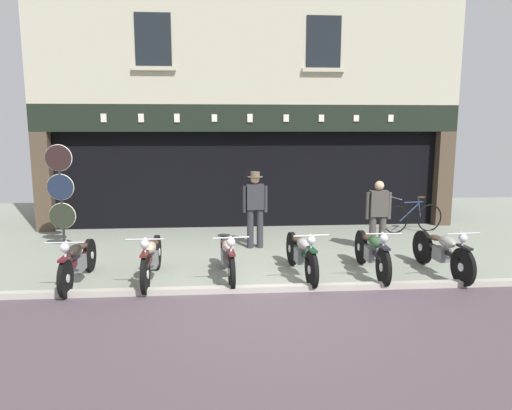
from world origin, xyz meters
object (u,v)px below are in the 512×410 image
Objects in this scene: motorcycle_center at (301,253)px; salesman_left at (255,206)px; advert_board_far at (380,164)px; motorcycle_right at (442,252)px; motorcycle_center_right at (372,252)px; leaning_bicycle at (413,217)px; advert_board_near at (344,166)px; shopkeeper_center at (378,213)px; motorcycle_center_left at (228,256)px; motorcycle_left at (151,257)px; motorcycle_far_left at (78,260)px; tyre_sign_pole at (61,188)px.

motorcycle_center is 2.30m from salesman_left.
advert_board_far is (3.69, 2.41, 0.72)m from salesman_left.
motorcycle_right is at bearing 144.04° from salesman_left.
motorcycle_center_right is 1.21× the size of leaning_bicycle.
salesman_left is 3.66m from advert_board_near.
salesman_left is (-2.02, 2.13, 0.53)m from motorcycle_center_right.
shopkeeper_center is at bearing 129.53° from leaning_bicycle.
motorcycle_right is at bearing 173.92° from motorcycle_center_left.
motorcycle_left is 5.35m from motorcycle_right.
motorcycle_right is 1.18× the size of salesman_left.
salesman_left is 2.72m from shopkeeper_center.
shopkeeper_center is (-0.65, 1.72, 0.43)m from motorcycle_right.
motorcycle_left is 2.34× the size of advert_board_near.
motorcycle_left is (1.26, 0.06, 0.01)m from motorcycle_far_left.
motorcycle_left is 7.20m from leaning_bicycle.
leaning_bicycle is (4.91, 3.48, -0.03)m from motorcycle_center_left.
leaning_bicycle is (1.58, -1.07, -1.27)m from advert_board_near.
tyre_sign_pole is at bearing -38.98° from motorcycle_center_left.
motorcycle_center_left is 1.94× the size of advert_board_far.
advert_board_far is at bearing -106.40° from shopkeeper_center.
tyre_sign_pole reaches higher than motorcycle_left.
motorcycle_far_left is 6.61m from motorcycle_right.
motorcycle_right reaches higher than motorcycle_left.
advert_board_near is (4.69, 4.60, 1.22)m from motorcycle_left.
salesman_left is at bearing -76.84° from motorcycle_center.
tyre_sign_pole reaches higher than motorcycle_far_left.
motorcycle_center_right is 1.19× the size of salesman_left.
motorcycle_far_left is 0.99× the size of motorcycle_right.
motorcycle_far_left is at bearing 105.61° from leaning_bicycle.
motorcycle_center_right is (1.33, -0.00, 0.01)m from motorcycle_center.
tyre_sign_pole is at bearing -31.03° from motorcycle_center.
salesman_left is at bearing 97.63° from leaning_bicycle.
motorcycle_center_right reaches higher than motorcycle_center_left.
motorcycle_right is 1.31× the size of shopkeeper_center.
salesman_left is (-0.70, 2.12, 0.54)m from motorcycle_center.
motorcycle_center_right is at bearing -178.10° from motorcycle_far_left.
motorcycle_center_right is (2.68, 0.01, 0.02)m from motorcycle_center_left.
advert_board_far reaches higher than motorcycle_center_right.
salesman_left is at bearing -38.69° from motorcycle_right.
salesman_left is at bearing -146.81° from advert_board_far.
motorcycle_center_left is at bearing 115.46° from leaning_bicycle.
motorcycle_center_left is at bearing -33.96° from tyre_sign_pole.
motorcycle_far_left is 0.86× the size of tyre_sign_pole.
leaning_bicycle is at bearing -34.08° from advert_board_near.
advert_board_near reaches higher than shopkeeper_center.
motorcycle_center_right is 1.31m from motorcycle_right.
advert_board_far is at bearing -109.15° from motorcycle_center_right.
motorcycle_center_left is (1.36, 0.05, -0.01)m from motorcycle_left.
advert_board_far is (2.99, 4.53, 1.26)m from motorcycle_center.
motorcycle_left reaches higher than motorcycle_center_left.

